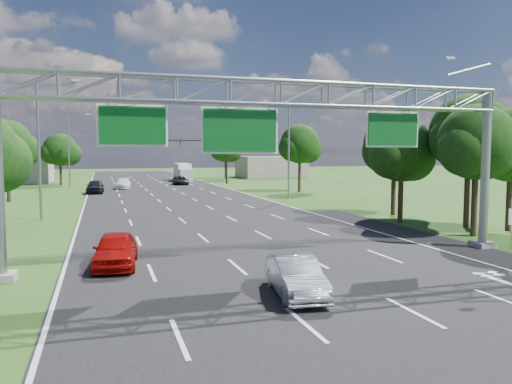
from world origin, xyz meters
name	(u,v)px	position (x,y,z in m)	size (l,w,h in m)	color
ground	(198,214)	(0.00, 30.00, 0.00)	(220.00, 220.00, 0.00)	#284915
road	(198,214)	(0.00, 30.00, 0.00)	(18.00, 180.00, 0.02)	black
road_flare	(436,242)	(10.20, 14.00, 0.00)	(3.00, 30.00, 0.02)	black
sign_gantry	(280,107)	(0.33, 12.00, 6.89)	(23.50, 1.00, 9.56)	gray
traffic_signal	(204,150)	(7.48, 65.00, 5.17)	(12.21, 0.24, 7.00)	black
streetlight_l_near	(42,143)	(-11.30, 30.00, 5.58)	(2.97, 0.22, 10.16)	gray
streetlight_l_far	(70,147)	(-11.30, 65.00, 5.58)	(2.97, 0.22, 10.16)	gray
streetlight_r_mid	(287,145)	(11.30, 40.00, 5.58)	(2.97, 0.22, 10.16)	gray
tree_cluster_right	(447,146)	(14.80, 19.19, 5.31)	(9.91, 14.60, 8.68)	#2D2116
tree_verge_lb	(8,147)	(-15.92, 45.04, 5.41)	(5.76, 4.80, 8.06)	#2D2116
tree_verge_lc	(61,151)	(-12.92, 70.04, 4.98)	(5.76, 4.80, 7.62)	#2D2116
tree_verge_rd	(300,146)	(16.08, 48.04, 5.63)	(5.76, 4.80, 8.28)	#2D2116
tree_verge_re	(226,150)	(14.08, 78.04, 5.20)	(5.76, 4.80, 7.84)	#2D2116
building_left	(3,167)	(-22.00, 78.00, 2.50)	(14.00, 10.00, 5.00)	gray
building_right	(271,167)	(24.00, 82.00, 2.00)	(12.00, 9.00, 4.00)	gray
red_coupe	(115,250)	(-6.76, 13.15, 0.74)	(1.76, 4.37, 1.49)	#A90B07
silver_sedan	(296,276)	(-0.96, 6.83, 0.67)	(1.42, 4.08, 1.34)	#AFB3BB
car_queue_a	(123,184)	(-4.50, 59.77, 0.68)	(1.90, 4.69, 1.36)	white
car_queue_b	(180,180)	(4.01, 65.47, 0.63)	(2.09, 4.54, 1.26)	black
car_queue_c	(95,187)	(-8.00, 52.96, 0.80)	(1.90, 4.72, 1.61)	black
box_truck	(183,172)	(5.97, 75.47, 1.39)	(2.35, 7.67, 2.90)	white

